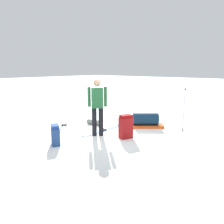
% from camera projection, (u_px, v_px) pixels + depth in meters
% --- Properties ---
extents(ground_plane, '(80.00, 80.00, 0.00)m').
position_uv_depth(ground_plane, '(112.00, 134.00, 6.79)').
color(ground_plane, white).
extents(skier_standing, '(0.42, 0.43, 1.70)m').
position_uv_depth(skier_standing, '(97.00, 104.00, 6.49)').
color(skier_standing, black).
rests_on(skier_standing, ground_plane).
extents(ski_pair_near, '(1.63, 1.39, 0.05)m').
position_uv_depth(ski_pair_near, '(64.00, 125.00, 7.79)').
color(ski_pair_near, '#1D282B').
rests_on(ski_pair_near, ground_plane).
extents(ski_pair_far, '(1.76, 0.19, 0.05)m').
position_uv_depth(ski_pair_far, '(103.00, 130.00, 7.19)').
color(ski_pair_far, '#2C55A0').
rests_on(ski_pair_far, ground_plane).
extents(backpack_large_dark, '(0.43, 0.36, 0.69)m').
position_uv_depth(backpack_large_dark, '(126.00, 127.00, 6.36)').
color(backpack_large_dark, maroon).
rests_on(backpack_large_dark, ground_plane).
extents(backpack_bright, '(0.37, 0.43, 0.54)m').
position_uv_depth(backpack_bright, '(55.00, 135.00, 5.83)').
color(backpack_bright, navy).
rests_on(backpack_bright, ground_plane).
extents(ski_poles_planted_near, '(0.20, 0.11, 1.39)m').
position_uv_depth(ski_poles_planted_near, '(184.00, 108.00, 6.92)').
color(ski_poles_planted_near, '#B7B3C7').
rests_on(ski_poles_planted_near, ground_plane).
extents(gear_sled, '(1.13, 1.22, 0.49)m').
position_uv_depth(gear_sled, '(145.00, 121.00, 7.56)').
color(gear_sled, '#E15018').
rests_on(gear_sled, ground_plane).
extents(sleeping_mat_rolled, '(0.28, 0.57, 0.18)m').
position_uv_depth(sleeping_mat_rolled, '(94.00, 122.00, 7.91)').
color(sleeping_mat_rolled, gray).
rests_on(sleeping_mat_rolled, ground_plane).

